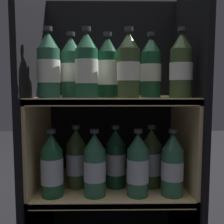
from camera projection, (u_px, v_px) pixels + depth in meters
fridge_back_wall at (111, 117)px, 1.22m from camera, size 0.62×0.02×1.04m
fridge_side_left at (35, 123)px, 1.02m from camera, size 0.02×0.42×1.04m
fridge_side_right at (188, 122)px, 1.03m from camera, size 0.02×0.42×1.04m
shelf_lower at (112, 198)px, 1.04m from camera, size 0.58×0.38×0.28m
shelf_upper at (112, 144)px, 1.02m from camera, size 0.58×0.38×0.62m
bottle_upper_front_0 at (49, 67)px, 0.88m from camera, size 0.08×0.08×0.24m
bottle_upper_front_1 at (87, 67)px, 0.88m from camera, size 0.08×0.08×0.24m
bottle_upper_front_2 at (128, 67)px, 0.88m from camera, size 0.08×0.08×0.24m
bottle_upper_front_3 at (181, 67)px, 0.89m from camera, size 0.08×0.08×0.24m
bottle_upper_back_0 at (71, 69)px, 0.96m from camera, size 0.08×0.08×0.24m
bottle_upper_back_1 at (108, 69)px, 0.97m from camera, size 0.08×0.08×0.24m
bottle_upper_back_2 at (151, 69)px, 0.97m from camera, size 0.08×0.08×0.24m
bottle_lower_front_0 at (52, 167)px, 0.91m from camera, size 0.08×0.08×0.24m
bottle_lower_front_1 at (95, 166)px, 0.91m from camera, size 0.08×0.08×0.24m
bottle_lower_front_2 at (138, 166)px, 0.92m from camera, size 0.08×0.08×0.24m
bottle_lower_front_3 at (172, 166)px, 0.92m from camera, size 0.08×0.08×0.24m
bottle_lower_back_0 at (76, 160)px, 1.00m from camera, size 0.08×0.08×0.24m
bottle_lower_back_1 at (116, 159)px, 1.00m from camera, size 0.08×0.08×0.24m
bottle_lower_back_2 at (151, 159)px, 1.00m from camera, size 0.08×0.08×0.24m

